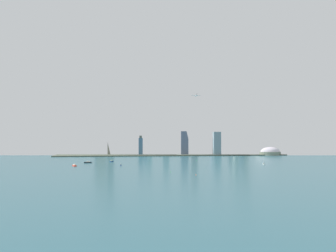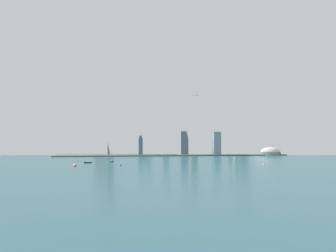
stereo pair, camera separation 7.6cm
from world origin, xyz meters
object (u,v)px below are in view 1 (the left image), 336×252
at_px(skyscraper_11, 166,141).
at_px(skyscraper_10, 184,143).
at_px(skyscraper_1, 150,145).
at_px(skyscraper_2, 241,140).
at_px(skyscraper_7, 145,145).
at_px(skyscraper_12, 102,137).
at_px(observation_tower, 246,112).
at_px(boat_0, 112,161).
at_px(skyscraper_9, 98,136).
at_px(airplane, 196,96).
at_px(skyscraper_6, 141,146).
at_px(channel_buoy_0, 171,172).
at_px(stadium_dome, 267,152).
at_px(skyscraper_13, 214,143).
at_px(skyscraper_5, 111,130).
at_px(boat_3, 74,165).
at_px(skyscraper_4, 217,144).
at_px(boat_4, 264,164).
at_px(channel_buoy_2, 196,160).
at_px(skyscraper_3, 194,138).
at_px(skyscraper_8, 230,142).
at_px(channel_buoy_1, 196,174).
at_px(skyscraper_0, 236,135).
at_px(boat_2, 88,162).
at_px(boat_1, 121,165).

bearing_deg(skyscraper_11, skyscraper_10, -48.15).
bearing_deg(skyscraper_1, skyscraper_2, 10.78).
relative_size(skyscraper_7, skyscraper_12, 0.44).
distance_m(observation_tower, boat_0, 495.55).
relative_size(skyscraper_9, airplane, 4.71).
height_order(skyscraper_6, channel_buoy_0, skyscraper_6).
bearing_deg(skyscraper_12, observation_tower, -3.19).
bearing_deg(stadium_dome, skyscraper_13, 146.65).
height_order(skyscraper_5, boat_3, skyscraper_5).
height_order(skyscraper_4, skyscraper_6, skyscraper_4).
height_order(boat_4, channel_buoy_2, boat_4).
xyz_separation_m(skyscraper_1, skyscraper_6, (-28.60, -18.50, -3.85)).
relative_size(skyscraper_3, skyscraper_13, 1.56).
xyz_separation_m(observation_tower, skyscraper_12, (-466.61, 26.05, -82.31)).
xyz_separation_m(skyscraper_1, skyscraper_12, (-152.67, 22.79, 23.51)).
distance_m(skyscraper_8, channel_buoy_2, 328.34).
bearing_deg(channel_buoy_1, observation_tower, 62.64).
bearing_deg(skyscraper_9, skyscraper_0, -8.76).
bearing_deg(skyscraper_13, boat_0, -136.21).
distance_m(stadium_dome, channel_buoy_0, 559.10).
relative_size(skyscraper_10, boat_2, 4.94).
xyz_separation_m(skyscraper_0, skyscraper_8, (-3.96, 50.91, -23.58)).
xyz_separation_m(skyscraper_8, boat_3, (-447.64, -389.04, -38.05)).
distance_m(skyscraper_6, boat_1, 320.34).
bearing_deg(airplane, skyscraper_7, 47.70).
bearing_deg(boat_4, boat_3, -87.92).
relative_size(skyscraper_0, boat_2, 7.74).
distance_m(skyscraper_5, skyscraper_6, 110.55).
xyz_separation_m(skyscraper_4, channel_buoy_2, (-96.66, -180.04, -35.74)).
xyz_separation_m(skyscraper_2, skyscraper_4, (-111.64, -103.02, -8.57)).
bearing_deg(observation_tower, skyscraper_2, 86.61).
relative_size(skyscraper_4, boat_1, 9.43).
bearing_deg(channel_buoy_1, skyscraper_11, 90.29).
xyz_separation_m(skyscraper_5, skyscraper_11, (177.56, 28.77, -37.95)).
xyz_separation_m(skyscraper_13, boat_4, (13.46, -406.83, -32.36)).
bearing_deg(skyscraper_13, stadium_dome, -33.35).
height_order(skyscraper_8, skyscraper_9, skyscraper_9).
bearing_deg(skyscraper_0, skyscraper_10, -170.71).
distance_m(skyscraper_7, boat_3, 412.65).
relative_size(skyscraper_12, boat_4, 13.61).
bearing_deg(boat_3, stadium_dome, -86.35).
height_order(stadium_dome, boat_3, stadium_dome).
height_order(skyscraper_3, channel_buoy_2, skyscraper_3).
bearing_deg(boat_0, skyscraper_12, 42.54).
bearing_deg(channel_buoy_2, boat_1, -148.47).
distance_m(skyscraper_12, boat_4, 532.36).
bearing_deg(airplane, channel_buoy_2, 167.62).
bearing_deg(skyscraper_2, skyscraper_1, -169.22).
relative_size(boat_2, boat_3, 0.98).
relative_size(skyscraper_13, channel_buoy_2, 41.72).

